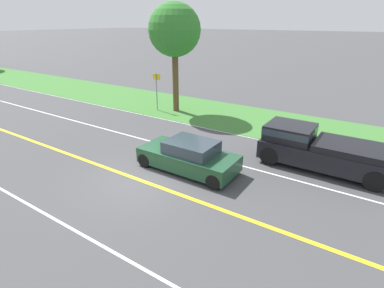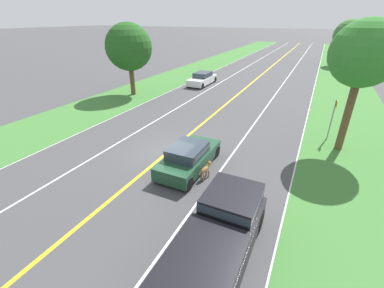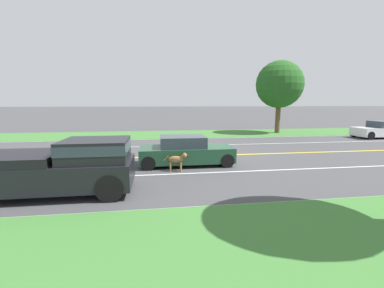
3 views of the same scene
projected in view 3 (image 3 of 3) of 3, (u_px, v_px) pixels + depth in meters
ground_plane at (200, 156)px, 14.19m from camera, size 400.00×400.00×0.00m
centre_divider_line at (200, 156)px, 14.19m from camera, size 0.18×160.00×0.01m
lane_edge_line_right at (242, 205)px, 7.34m from camera, size 0.14×160.00×0.01m
lane_edge_line_left at (185, 139)px, 21.03m from camera, size 0.14×160.00×0.01m
lane_dash_same_dir at (214, 172)px, 10.76m from camera, size 0.10×160.00×0.01m
lane_dash_oncoming at (191, 145)px, 17.61m from camera, size 0.10×160.00×0.01m
grass_verge_right at (300, 272)px, 4.41m from camera, size 6.00×160.00×0.03m
grass_verge_left at (181, 134)px, 23.96m from camera, size 6.00×160.00×0.03m
ego_car at (185, 151)px, 12.09m from camera, size 1.90×4.33×1.36m
dog at (178, 159)px, 10.89m from camera, size 0.35×1.10×0.82m
pickup_truck at (55, 166)px, 8.12m from camera, size 2.11×5.32×1.74m
oncoming_car at (384, 130)px, 21.40m from camera, size 1.94×4.74×1.41m
roadside_tree_left_near at (279, 85)px, 24.22m from camera, size 4.42×4.42×6.83m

